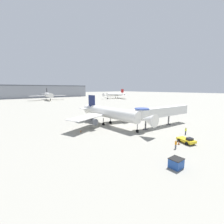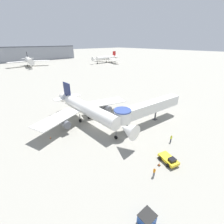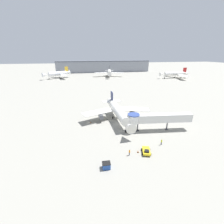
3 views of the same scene
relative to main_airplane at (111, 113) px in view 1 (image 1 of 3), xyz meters
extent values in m
plane|color=gray|center=(0.05, -3.40, -3.97)|extent=(800.00, 800.00, 0.00)
cylinder|color=white|center=(0.02, -0.70, 0.13)|extent=(4.01, 20.57, 3.39)
cone|color=white|center=(0.43, -14.15, 0.13)|extent=(3.50, 3.83, 3.39)
cone|color=white|center=(-0.32, 10.72, 0.13)|extent=(3.54, 5.19, 3.39)
cube|color=white|center=(-7.82, 1.55, -0.46)|extent=(13.01, 8.51, 0.22)
cube|color=white|center=(7.71, 2.02, -0.46)|extent=(12.97, 7.90, 0.22)
cube|color=#141E4C|center=(-0.32, 10.46, 3.18)|extent=(0.36, 3.81, 4.41)
cube|color=white|center=(-0.33, 10.97, 0.72)|extent=(8.33, 2.91, 0.18)
cylinder|color=#565960|center=(-6.81, 0.41, -1.65)|extent=(1.98, 3.86, 1.86)
cylinder|color=#565960|center=(6.77, 0.82, -1.65)|extent=(1.98, 3.86, 1.86)
cylinder|color=#4C4C51|center=(0.33, -10.75, -2.54)|extent=(0.18, 0.18, 1.95)
cylinder|color=black|center=(0.33, -10.75, -3.52)|extent=(0.29, 0.91, 0.90)
cylinder|color=#4C4C51|center=(-1.58, 1.81, -2.54)|extent=(0.22, 0.22, 1.95)
cylinder|color=black|center=(-1.58, 1.81, -3.52)|extent=(0.43, 0.91, 0.90)
cylinder|color=#4C4C51|center=(1.47, 1.90, -2.54)|extent=(0.22, 0.22, 1.95)
cylinder|color=black|center=(1.47, 1.90, -3.52)|extent=(0.43, 0.91, 0.90)
cube|color=silver|center=(13.30, -11.06, 0.62)|extent=(20.58, 4.99, 2.80)
cylinder|color=silver|center=(3.16, -9.86, 0.62)|extent=(3.90, 3.90, 2.80)
cylinder|color=navy|center=(3.16, -9.86, 2.17)|extent=(4.10, 4.10, 0.30)
cylinder|color=#56565B|center=(4.79, -10.05, -2.37)|extent=(0.44, 0.44, 3.19)
cube|color=#333338|center=(4.79, -10.05, -3.91)|extent=(1.10, 1.10, 0.12)
cylinder|color=#56565B|center=(15.33, -11.30, -2.37)|extent=(0.44, 0.44, 3.19)
cube|color=#333338|center=(15.33, -11.30, -3.91)|extent=(1.10, 1.10, 0.12)
cube|color=yellow|center=(2.68, -22.56, -3.34)|extent=(2.99, 4.11, 0.56)
cube|color=black|center=(2.43, -23.36, -2.82)|extent=(1.44, 1.34, 0.50)
cylinder|color=black|center=(1.41, -23.23, -3.62)|extent=(0.51, 0.75, 0.69)
cylinder|color=black|center=(3.35, -23.83, -3.62)|extent=(0.51, 0.75, 0.69)
cylinder|color=black|center=(2.01, -21.29, -3.62)|extent=(0.51, 0.75, 0.69)
cylinder|color=black|center=(3.95, -21.89, -3.62)|extent=(0.51, 0.75, 0.69)
cube|color=#234C9E|center=(-8.97, -26.17, -3.28)|extent=(1.94, 1.70, 1.37)
cube|color=black|center=(-8.97, -26.17, -2.56)|extent=(2.06, 1.81, 0.08)
cube|color=black|center=(0.55, -21.98, -3.95)|extent=(0.47, 0.47, 0.04)
cone|color=orange|center=(0.55, -21.98, -3.56)|extent=(0.32, 0.32, 0.73)
cylinder|color=white|center=(0.55, -21.98, -3.47)|extent=(0.18, 0.18, 0.09)
cube|color=black|center=(-10.88, -0.35, -3.95)|extent=(0.36, 0.36, 0.04)
cone|color=orange|center=(-10.88, -0.35, -3.64)|extent=(0.25, 0.25, 0.57)
cylinder|color=white|center=(-10.88, -0.35, -3.57)|extent=(0.14, 0.14, 0.07)
cylinder|color=#1E2338|center=(8.59, -19.77, -3.52)|extent=(0.13, 0.13, 0.89)
cylinder|color=#1E2338|center=(8.76, -19.83, -3.52)|extent=(0.13, 0.13, 0.89)
cube|color=#D1E019|center=(8.68, -19.80, -2.73)|extent=(0.40, 0.31, 0.70)
sphere|color=tan|center=(8.68, -19.80, -2.26)|extent=(0.24, 0.24, 0.24)
cylinder|color=#1E2338|center=(-2.23, -22.60, -3.54)|extent=(0.12, 0.12, 0.84)
cylinder|color=#1E2338|center=(-2.10, -22.71, -3.54)|extent=(0.12, 0.12, 0.84)
cube|color=orange|center=(-2.16, -22.65, -2.79)|extent=(0.38, 0.36, 0.67)
sphere|color=tan|center=(-2.16, -22.65, -2.34)|extent=(0.23, 0.23, 0.23)
cylinder|color=white|center=(86.70, 96.62, 0.81)|extent=(23.31, 4.92, 3.93)
cone|color=white|center=(71.40, 95.96, 0.81)|extent=(4.49, 4.11, 3.93)
cone|color=white|center=(99.65, 97.17, 0.81)|extent=(6.06, 4.18, 3.93)
cube|color=white|center=(89.45, 106.69, 0.12)|extent=(10.59, 16.83, 0.22)
cube|color=white|center=(90.30, 86.81, 0.12)|extent=(9.42, 16.82, 0.22)
cube|color=#B21E1E|center=(99.35, 97.16, 4.34)|extent=(4.35, 0.43, 5.11)
cube|color=white|center=(99.94, 97.19, 1.49)|extent=(3.50, 10.98, 0.18)
cylinder|color=#4C4C51|center=(75.30, 96.13, -2.29)|extent=(0.18, 0.18, 2.26)
cylinder|color=black|center=(75.30, 96.13, -3.42)|extent=(1.11, 0.31, 1.10)
cylinder|color=#4C4C51|center=(89.52, 98.51, -2.29)|extent=(0.22, 0.22, 2.26)
cylinder|color=black|center=(89.52, 98.51, -3.42)|extent=(1.12, 0.45, 1.10)
cylinder|color=#4C4C51|center=(89.67, 94.97, -2.29)|extent=(0.22, 0.22, 2.26)
cylinder|color=black|center=(89.67, 94.97, -3.42)|extent=(1.12, 0.45, 1.10)
cylinder|color=white|center=(18.65, 119.69, 1.26)|extent=(7.77, 21.03, 4.35)
cone|color=white|center=(16.21, 105.47, 1.26)|extent=(5.10, 5.46, 4.35)
cone|color=white|center=(20.65, 131.34, 1.26)|extent=(5.39, 7.17, 4.35)
cube|color=white|center=(9.61, 124.24, 0.50)|extent=(15.58, 7.21, 0.22)
cube|color=white|center=(28.68, 120.96, 0.50)|extent=(15.65, 11.50, 0.22)
cube|color=black|center=(20.59, 131.01, 5.18)|extent=(0.94, 4.13, 5.66)
cube|color=white|center=(20.70, 131.66, 2.02)|extent=(10.54, 4.59, 0.18)
cylinder|color=#4C4C51|center=(16.87, 109.35, -2.16)|extent=(0.18, 0.18, 2.50)
cylinder|color=black|center=(16.87, 109.35, -3.42)|extent=(0.44, 1.13, 1.10)
cylinder|color=#4C4C51|center=(17.15, 122.56, -2.16)|extent=(0.22, 0.22, 2.50)
cylinder|color=black|center=(17.15, 122.56, -3.42)|extent=(0.58, 1.15, 1.10)
cylinder|color=#4C4C51|center=(21.01, 121.89, -2.16)|extent=(0.22, 0.22, 2.50)
cylinder|color=black|center=(21.01, 121.89, -3.42)|extent=(0.58, 1.15, 1.10)
cube|color=gray|center=(19.78, 171.60, 3.33)|extent=(131.98, 18.86, 14.59)
cube|color=#4C515B|center=(19.78, 171.60, 11.23)|extent=(131.98, 19.23, 1.20)
camera|label=1|loc=(-29.86, -35.95, 7.83)|focal=24.00mm
camera|label=2|loc=(-19.56, -31.50, 16.58)|focal=24.00mm
camera|label=3|loc=(-13.25, -54.17, 21.45)|focal=24.00mm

